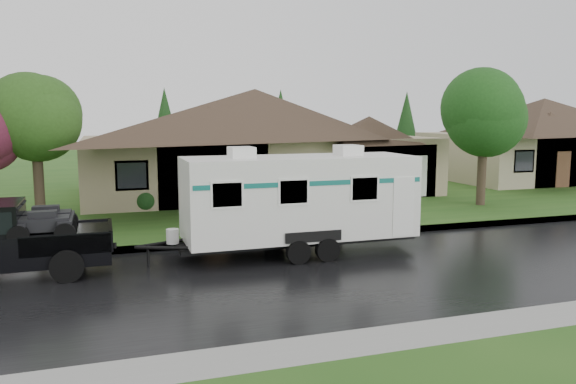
% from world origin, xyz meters
% --- Properties ---
extents(ground, '(140.00, 140.00, 0.00)m').
position_xyz_m(ground, '(0.00, 0.00, 0.00)').
color(ground, '#28531A').
rests_on(ground, ground).
extents(road, '(140.00, 8.00, 0.01)m').
position_xyz_m(road, '(0.00, -2.00, 0.01)').
color(road, black).
rests_on(road, ground).
extents(curb, '(140.00, 0.50, 0.15)m').
position_xyz_m(curb, '(0.00, 2.25, 0.07)').
color(curb, gray).
rests_on(curb, ground).
extents(lawn, '(140.00, 26.00, 0.15)m').
position_xyz_m(lawn, '(0.00, 15.00, 0.07)').
color(lawn, '#28531A').
rests_on(lawn, ground).
extents(house_main, '(19.44, 10.80, 6.90)m').
position_xyz_m(house_main, '(2.29, 13.84, 3.59)').
color(house_main, tan).
rests_on(house_main, lawn).
extents(house_neighbor, '(15.12, 9.72, 6.45)m').
position_xyz_m(house_neighbor, '(22.27, 14.34, 3.32)').
color(house_neighbor, tan).
rests_on(house_neighbor, lawn).
extents(tree_left_green, '(3.54, 3.54, 5.85)m').
position_xyz_m(tree_left_green, '(-8.47, 8.35, 4.21)').
color(tree_left_green, '#382B1E').
rests_on(tree_left_green, lawn).
extents(tree_right_green, '(3.66, 3.66, 6.06)m').
position_xyz_m(tree_right_green, '(10.79, 6.01, 4.35)').
color(tree_right_green, '#382B1E').
rests_on(tree_right_green, lawn).
extents(shrub_row, '(13.60, 1.00, 1.00)m').
position_xyz_m(shrub_row, '(2.00, 9.30, 0.65)').
color(shrub_row, '#143814').
rests_on(shrub_row, lawn).
extents(travel_trailer, '(7.54, 2.65, 3.38)m').
position_xyz_m(travel_trailer, '(-0.24, 0.37, 1.79)').
color(travel_trailer, silver).
rests_on(travel_trailer, ground).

